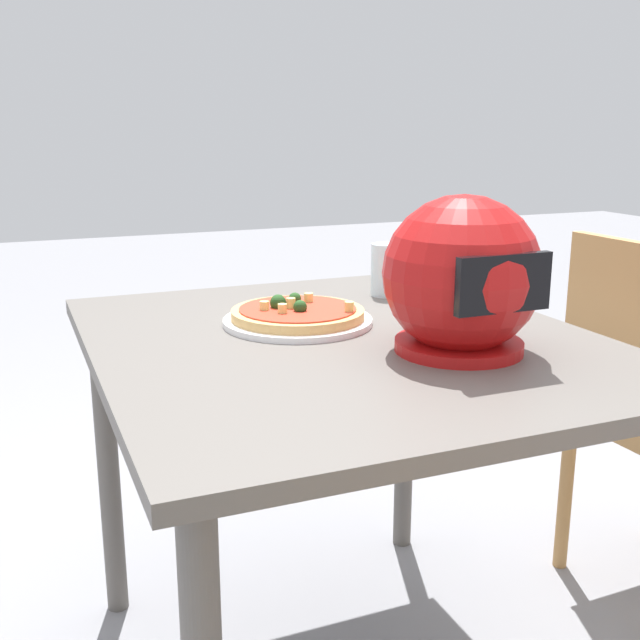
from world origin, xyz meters
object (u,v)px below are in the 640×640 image
at_px(motorcycle_helmet, 462,278).
at_px(drinking_glass, 386,270).
at_px(pizza, 297,313).
at_px(dining_table, 343,384).

height_order(motorcycle_helmet, drinking_glass, motorcycle_helmet).
relative_size(pizza, motorcycle_helmet, 0.97).
bearing_deg(motorcycle_helmet, drinking_glass, -101.11).
distance_m(pizza, motorcycle_helmet, 0.36).
distance_m(dining_table, motorcycle_helmet, 0.31).
bearing_deg(dining_table, pizza, -68.44).
height_order(dining_table, motorcycle_helmet, motorcycle_helmet).
xyz_separation_m(dining_table, motorcycle_helmet, (-0.15, 0.16, 0.22)).
xyz_separation_m(dining_table, pizza, (0.05, -0.12, 0.12)).
distance_m(dining_table, drinking_glass, 0.40).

